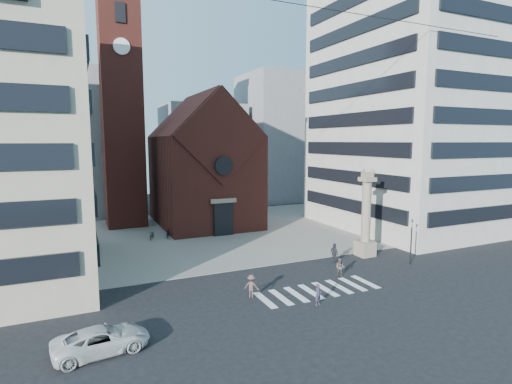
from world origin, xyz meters
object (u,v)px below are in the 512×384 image
Objects in this scene: traffic_light at (411,240)px; pedestrian_1 at (340,267)px; scooter_0 at (152,235)px; pedestrian_2 at (334,253)px; lion_column at (366,222)px; pedestrian_0 at (318,294)px; white_car at (102,340)px.

pedestrian_1 is at bearing -179.52° from traffic_light.
pedestrian_2 is at bearing -28.92° from scooter_0.
traffic_light reaches higher than pedestrian_1.
pedestrian_1 is (-6.01, -4.07, -2.67)m from lion_column.
pedestrian_0 is 10.02m from pedestrian_2.
pedestrian_2 is at bearing 114.47° from pedestrian_1.
pedestrian_1 reaches higher than scooter_0.
lion_column reaches higher than traffic_light.
pedestrian_1 reaches higher than pedestrian_0.
pedestrian_0 is 0.81× the size of scooter_0.
pedestrian_1 is at bearing -37.38° from scooter_0.
pedestrian_0 is 0.97× the size of pedestrian_1.
pedestrian_0 is 6.54m from pedestrian_1.
lion_column is 24.14m from scooter_0.
lion_column is 1.71× the size of white_car.
pedestrian_0 is (-12.98, -4.31, -1.52)m from traffic_light.
pedestrian_2 is (6.69, 7.46, 0.21)m from pedestrian_0.
pedestrian_1 is (4.98, 4.24, 0.02)m from pedestrian_0.
white_car is 2.68× the size of scooter_0.
pedestrian_2 is 1.03× the size of scooter_0.
lion_column is 4.62m from traffic_light.
traffic_light is at bearing -1.27° from pedestrian_0.
pedestrian_1 is 0.81× the size of pedestrian_2.
traffic_light is 13.76m from pedestrian_0.
lion_column is 2.02× the size of traffic_light.
pedestrian_2 is at bearing 28.51° from pedestrian_0.
white_car is 22.37m from pedestrian_2.
traffic_light is at bearing -63.54° from lion_column.
traffic_light is at bearing -87.34° from white_car.
pedestrian_0 is 0.79× the size of pedestrian_2.
white_car is 3.21× the size of pedestrian_1.
lion_column is at bearing 86.46° from pedestrian_1.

